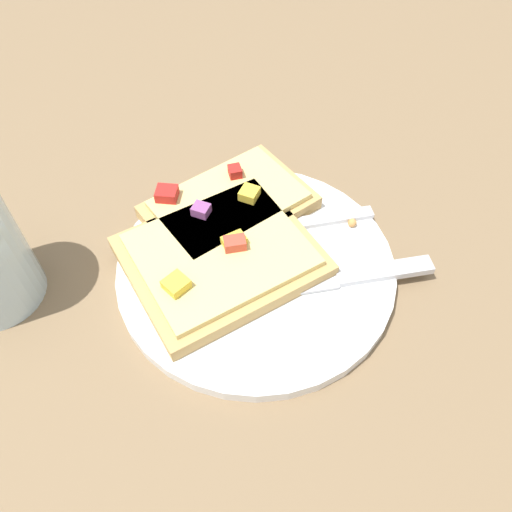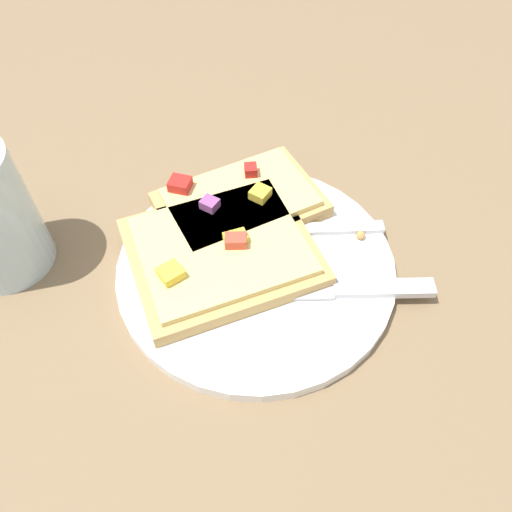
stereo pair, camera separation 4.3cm
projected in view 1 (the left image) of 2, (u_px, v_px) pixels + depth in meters
The scene contains 7 objects.
ground_plane at pixel (256, 271), 0.45m from camera, with size 4.00×4.00×0.00m, color #7F6647.
plate at pixel (256, 267), 0.45m from camera, with size 0.25×0.25×0.01m.
fork at pixel (258, 230), 0.46m from camera, with size 0.20×0.06×0.01m.
knife at pixel (326, 280), 0.43m from camera, with size 0.22×0.06×0.01m.
pizza_slice_main at pixel (221, 255), 0.43m from camera, with size 0.18×0.15×0.03m.
pizza_slice_corner at pixel (226, 206), 0.47m from camera, with size 0.17×0.13×0.03m.
crumb_scatter at pixel (315, 267), 0.43m from camera, with size 0.12×0.06×0.01m.
Camera 1 is at (-0.10, -0.25, 0.36)m, focal length 35.00 mm.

